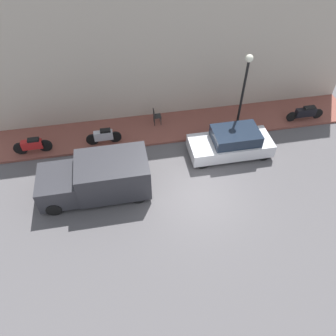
% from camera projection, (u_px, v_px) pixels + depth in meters
% --- Properties ---
extents(ground_plane, '(60.00, 60.00, 0.00)m').
position_uv_depth(ground_plane, '(198.00, 194.00, 14.56)').
color(ground_plane, '#514F51').
extents(sidewalk, '(2.46, 19.64, 0.12)m').
position_uv_depth(sidewalk, '(177.00, 126.00, 17.76)').
color(sidewalk, brown).
rests_on(sidewalk, ground_plane).
extents(building_facade, '(0.30, 19.64, 6.92)m').
position_uv_depth(building_facade, '(173.00, 55.00, 16.25)').
color(building_facade, '#B2A899').
rests_on(building_facade, ground_plane).
extents(parked_car, '(1.70, 4.01, 1.40)m').
position_uv_depth(parked_car, '(231.00, 143.00, 15.90)').
color(parked_car, silver).
rests_on(parked_car, ground_plane).
extents(delivery_van, '(2.05, 4.68, 1.76)m').
position_uv_depth(delivery_van, '(97.00, 178.00, 14.01)').
color(delivery_van, '#2D2D33').
rests_on(delivery_van, ground_plane).
extents(motorcycle_black, '(0.30, 2.10, 0.82)m').
position_uv_depth(motorcycle_black, '(306.00, 113.00, 17.76)').
color(motorcycle_black, black).
rests_on(motorcycle_black, sidewalk).
extents(scooter_silver, '(0.30, 1.77, 0.85)m').
position_uv_depth(scooter_silver, '(104.00, 136.00, 16.40)').
color(scooter_silver, '#B7B7BF').
rests_on(scooter_silver, sidewalk).
extents(motorcycle_red, '(0.30, 1.84, 0.84)m').
position_uv_depth(motorcycle_red, '(32.00, 145.00, 15.93)').
color(motorcycle_red, '#B21E1E').
rests_on(motorcycle_red, sidewalk).
extents(streetlamp, '(0.35, 0.35, 4.29)m').
position_uv_depth(streetlamp, '(245.00, 82.00, 15.32)').
color(streetlamp, black).
rests_on(streetlamp, sidewalk).
extents(cafe_chair, '(0.40, 0.40, 0.91)m').
position_uv_depth(cafe_chair, '(156.00, 116.00, 17.44)').
color(cafe_chair, '#262626').
rests_on(cafe_chair, sidewalk).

